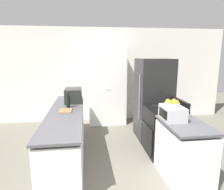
{
  "coord_description": "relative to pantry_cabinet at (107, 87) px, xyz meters",
  "views": [
    {
      "loc": [
        -0.53,
        -2.05,
        1.88
      ],
      "look_at": [
        0.0,
        1.96,
        1.05
      ],
      "focal_mm": 32.0,
      "sensor_mm": 36.0,
      "label": 1
    }
  ],
  "objects": [
    {
      "name": "wall_back",
      "position": [
        -0.03,
        0.33,
        0.3
      ],
      "size": [
        7.0,
        0.06,
        2.6
      ],
      "color": "silver",
      "rests_on": "ground_plane"
    },
    {
      "name": "counter_left",
      "position": [
        -0.93,
        -1.82,
        -0.57
      ],
      "size": [
        0.6,
        2.69,
        0.89
      ],
      "color": "silver",
      "rests_on": "ground_plane"
    },
    {
      "name": "counter_right",
      "position": [
        0.87,
        -2.71,
        -0.57
      ],
      "size": [
        0.6,
        0.92,
        0.89
      ],
      "color": "silver",
      "rests_on": "ground_plane"
    },
    {
      "name": "pantry_cabinet",
      "position": [
        0.0,
        0.0,
        0.0
      ],
      "size": [
        0.99,
        0.6,
        2.0
      ],
      "color": "white",
      "rests_on": "ground_plane"
    },
    {
      "name": "stove",
      "position": [
        0.89,
        -1.88,
        -0.55
      ],
      "size": [
        0.66,
        0.7,
        1.05
      ],
      "color": "black",
      "rests_on": "ground_plane"
    },
    {
      "name": "refrigerator",
      "position": [
        0.93,
        -1.11,
        -0.1
      ],
      "size": [
        0.75,
        0.74,
        1.79
      ],
      "color": "black",
      "rests_on": "ground_plane"
    },
    {
      "name": "microwave",
      "position": [
        -0.83,
        -1.13,
        0.03
      ],
      "size": [
        0.35,
        0.48,
        0.29
      ],
      "color": "black",
      "rests_on": "counter_left"
    },
    {
      "name": "wine_bottle",
      "position": [
        -0.9,
        -1.59,
        0.0
      ],
      "size": [
        0.07,
        0.07,
        0.3
      ],
      "color": "black",
      "rests_on": "counter_left"
    },
    {
      "name": "toaster_oven",
      "position": [
        0.74,
        -2.52,
        -0.0
      ],
      "size": [
        0.3,
        0.43,
        0.21
      ],
      "color": "#B2B2B7",
      "rests_on": "counter_right"
    },
    {
      "name": "fruit_bowl",
      "position": [
        0.73,
        -2.51,
        0.14
      ],
      "size": [
        0.23,
        0.23,
        0.1
      ],
      "color": "silver",
      "rests_on": "toaster_oven"
    },
    {
      "name": "cutting_board",
      "position": [
        -0.93,
        -1.82,
        -0.1
      ],
      "size": [
        0.22,
        0.29,
        0.02
      ],
      "color": "#8E6642",
      "rests_on": "counter_left"
    }
  ]
}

